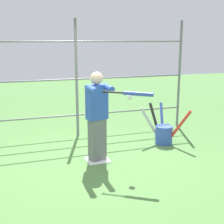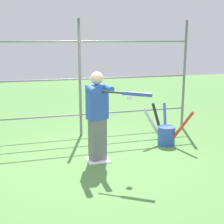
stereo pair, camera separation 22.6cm
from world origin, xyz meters
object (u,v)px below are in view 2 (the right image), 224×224
bat_bucket (166,133)px  baseball_bat_swinging (133,94)px  softball_in_flight (129,97)px  batter (97,114)px

bat_bucket → baseball_bat_swinging: bearing=44.7°
baseball_bat_swinging → bat_bucket: baseball_bat_swinging is taller
softball_in_flight → bat_bucket: (-1.15, -0.94, -0.99)m
batter → baseball_bat_swinging: batter is taller
batter → softball_in_flight: batter is taller
batter → baseball_bat_swinging: size_ratio=2.31×
baseball_bat_swinging → batter: bearing=-59.8°
softball_in_flight → bat_bucket: softball_in_flight is taller
batter → softball_in_flight: size_ratio=16.79×
batter → bat_bucket: size_ratio=1.54×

